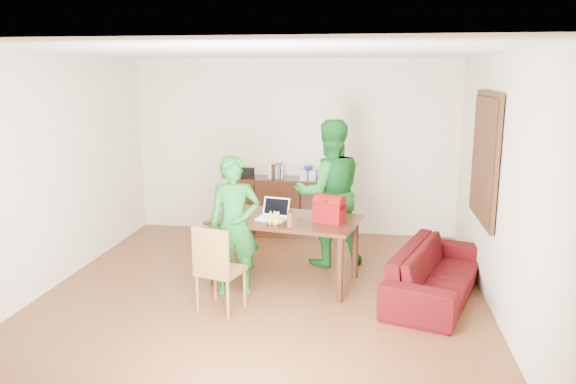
% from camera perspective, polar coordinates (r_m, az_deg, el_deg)
% --- Properties ---
extents(room, '(5.20, 5.70, 2.90)m').
position_cam_1_polar(room, '(6.20, -2.50, 1.03)').
color(room, '#412510').
rests_on(room, ground).
extents(table, '(1.84, 1.25, 0.80)m').
position_cam_1_polar(table, '(6.71, -0.25, -3.50)').
color(table, black).
rests_on(table, ground).
extents(chair, '(0.53, 0.52, 0.95)m').
position_cam_1_polar(chair, '(6.08, -6.88, -9.43)').
color(chair, brown).
rests_on(chair, ground).
extents(person_near, '(0.66, 0.52, 1.60)m').
position_cam_1_polar(person_near, '(6.37, -5.45, -3.44)').
color(person_near, '#166320').
rests_on(person_near, ground).
extents(person_far, '(1.11, 0.98, 1.91)m').
position_cam_1_polar(person_far, '(7.30, 4.24, -0.11)').
color(person_far, '#166420').
rests_on(person_far, ground).
extents(laptop, '(0.37, 0.30, 0.23)m').
position_cam_1_polar(laptop, '(6.62, -1.69, -2.40)').
color(laptop, white).
rests_on(laptop, table).
extents(bananas, '(0.19, 0.15, 0.06)m').
position_cam_1_polar(bananas, '(6.37, -1.43, -3.11)').
color(bananas, gold).
rests_on(bananas, table).
extents(bottle, '(0.08, 0.08, 0.19)m').
position_cam_1_polar(bottle, '(6.30, 0.18, -2.70)').
color(bottle, brown).
rests_on(bottle, table).
extents(red_bag, '(0.39, 0.31, 0.25)m').
position_cam_1_polar(red_bag, '(6.50, 4.22, -1.97)').
color(red_bag, maroon).
rests_on(red_bag, table).
extents(sofa, '(1.34, 2.09, 0.57)m').
position_cam_1_polar(sofa, '(6.62, 14.83, -7.86)').
color(sofa, '#34060A').
rests_on(sofa, ground).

